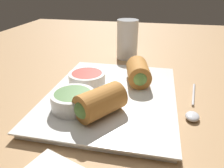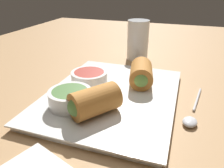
{
  "view_description": "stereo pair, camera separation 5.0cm",
  "coord_description": "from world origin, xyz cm",
  "px_view_note": "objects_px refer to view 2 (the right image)",
  "views": [
    {
      "loc": [
        -44.59,
        -6.58,
        25.56
      ],
      "look_at": [
        -3.99,
        2.05,
        5.56
      ],
      "focal_mm": 35.0,
      "sensor_mm": 36.0,
      "label": 1
    },
    {
      "loc": [
        -43.25,
        -11.41,
        25.56
      ],
      "look_at": [
        -3.99,
        2.05,
        5.56
      ],
      "focal_mm": 35.0,
      "sensor_mm": 36.0,
      "label": 2
    }
  ],
  "objects_px": {
    "serving_plate": "(112,96)",
    "spoon": "(192,116)",
    "drinking_glass": "(138,40)",
    "dipping_bowl_near": "(89,78)",
    "dipping_bowl_far": "(70,97)"
  },
  "relations": [
    {
      "from": "dipping_bowl_far",
      "to": "spoon",
      "type": "relative_size",
      "value": 0.49
    },
    {
      "from": "serving_plate",
      "to": "dipping_bowl_far",
      "type": "xyz_separation_m",
      "value": [
        -0.08,
        0.06,
        0.02
      ]
    },
    {
      "from": "dipping_bowl_near",
      "to": "dipping_bowl_far",
      "type": "bearing_deg",
      "value": -177.92
    },
    {
      "from": "drinking_glass",
      "to": "serving_plate",
      "type": "bearing_deg",
      "value": -178.12
    },
    {
      "from": "serving_plate",
      "to": "dipping_bowl_near",
      "type": "height_order",
      "value": "dipping_bowl_near"
    },
    {
      "from": "serving_plate",
      "to": "dipping_bowl_far",
      "type": "distance_m",
      "value": 0.1
    },
    {
      "from": "dipping_bowl_far",
      "to": "spoon",
      "type": "xyz_separation_m",
      "value": [
        0.05,
        -0.22,
        -0.03
      ]
    },
    {
      "from": "dipping_bowl_near",
      "to": "spoon",
      "type": "xyz_separation_m",
      "value": [
        -0.04,
        -0.23,
        -0.03
      ]
    },
    {
      "from": "serving_plate",
      "to": "drinking_glass",
      "type": "xyz_separation_m",
      "value": [
        0.28,
        0.01,
        0.05
      ]
    },
    {
      "from": "dipping_bowl_near",
      "to": "drinking_glass",
      "type": "distance_m",
      "value": 0.27
    },
    {
      "from": "dipping_bowl_near",
      "to": "drinking_glass",
      "type": "relative_size",
      "value": 0.67
    },
    {
      "from": "serving_plate",
      "to": "spoon",
      "type": "bearing_deg",
      "value": -97.99
    },
    {
      "from": "spoon",
      "to": "dipping_bowl_far",
      "type": "bearing_deg",
      "value": 103.2
    },
    {
      "from": "dipping_bowl_near",
      "to": "dipping_bowl_far",
      "type": "height_order",
      "value": "same"
    },
    {
      "from": "drinking_glass",
      "to": "dipping_bowl_near",
      "type": "bearing_deg",
      "value": 168.55
    }
  ]
}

